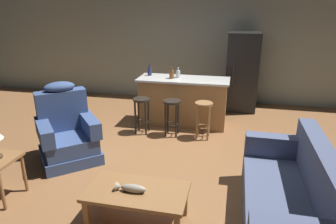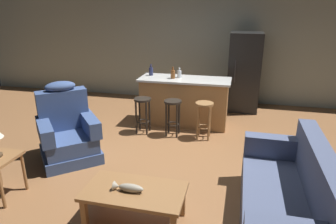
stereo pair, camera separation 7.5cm
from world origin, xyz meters
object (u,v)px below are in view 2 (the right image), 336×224
(couch, at_px, (289,200))
(bottle_wine_dark, at_px, (151,71))
(kitchen_island, at_px, (184,101))
(fish_figurine, at_px, (128,188))
(bottle_short_amber, at_px, (179,74))
(bottle_tall_green, at_px, (173,74))
(recliner_near_lamp, at_px, (68,133))
(bar_stool_middle, at_px, (173,111))
(coffee_table, at_px, (135,194))
(refrigerator, at_px, (244,72))
(bar_stool_right, at_px, (204,114))
(bar_stool_left, at_px, (143,109))

(couch, relative_size, bottle_wine_dark, 8.28)
(kitchen_island, xyz_separation_m, bottle_wine_dark, (-0.73, 0.12, 0.56))
(fish_figurine, bearing_deg, bottle_wine_dark, 102.14)
(bottle_short_amber, bearing_deg, bottle_tall_green, -139.43)
(recliner_near_lamp, xyz_separation_m, bar_stool_middle, (1.42, 1.23, 0.05))
(couch, bearing_deg, kitchen_island, -58.74)
(coffee_table, bearing_deg, bar_stool_middle, 92.86)
(fish_figurine, bearing_deg, couch, 11.71)
(couch, xyz_separation_m, kitchen_island, (-1.65, 2.77, 0.14))
(kitchen_island, distance_m, refrigerator, 1.70)
(bar_stool_right, bearing_deg, bar_stool_left, 180.00)
(fish_figurine, height_order, bar_stool_middle, bar_stool_middle)
(fish_figurine, relative_size, couch, 0.18)
(fish_figurine, relative_size, bottle_wine_dark, 1.48)
(refrigerator, relative_size, bottle_wine_dark, 7.64)
(coffee_table, distance_m, bar_stool_right, 2.50)
(bar_stool_left, bearing_deg, kitchen_island, 42.89)
(fish_figurine, distance_m, refrigerator, 4.50)
(couch, distance_m, bottle_tall_green, 3.39)
(bottle_short_amber, height_order, bottle_wine_dark, bottle_wine_dark)
(recliner_near_lamp, relative_size, bar_stool_right, 1.76)
(recliner_near_lamp, height_order, bar_stool_right, recliner_near_lamp)
(couch, distance_m, refrigerator, 4.04)
(kitchen_island, distance_m, bottle_short_amber, 0.56)
(couch, relative_size, bottle_tall_green, 8.24)
(bar_stool_middle, bearing_deg, bottle_short_amber, 91.68)
(couch, bearing_deg, bar_stool_right, -60.83)
(bar_stool_right, height_order, bottle_tall_green, bottle_tall_green)
(couch, distance_m, bar_stool_middle, 2.77)
(bottle_tall_green, bearing_deg, coffee_table, -85.22)
(fish_figurine, xyz_separation_m, bottle_wine_dark, (-0.70, 3.25, 0.57))
(bar_stool_middle, xyz_separation_m, refrigerator, (1.24, 1.83, 0.41))
(bar_stool_left, xyz_separation_m, refrigerator, (1.82, 1.83, 0.41))
(coffee_table, xyz_separation_m, bar_stool_middle, (-0.12, 2.45, 0.11))
(coffee_table, distance_m, fish_figurine, 0.12)
(coffee_table, height_order, bottle_wine_dark, bottle_wine_dark)
(recliner_near_lamp, bearing_deg, fish_figurine, 8.56)
(bar_stool_middle, height_order, bar_stool_right, same)
(recliner_near_lamp, bearing_deg, couch, 32.83)
(fish_figurine, relative_size, kitchen_island, 0.19)
(bottle_tall_green, relative_size, bottle_short_amber, 1.15)
(bottle_tall_green, height_order, bottle_wine_dark, bottle_tall_green)
(recliner_near_lamp, relative_size, bottle_short_amber, 5.95)
(refrigerator, bearing_deg, recliner_near_lamp, -130.97)
(bar_stool_left, height_order, bottle_wine_dark, bottle_wine_dark)
(bottle_wine_dark, bearing_deg, kitchen_island, -9.71)
(couch, bearing_deg, bottle_tall_green, -54.92)
(couch, bearing_deg, refrigerator, -82.19)
(couch, relative_size, bar_stool_right, 2.80)
(kitchen_island, bearing_deg, bar_stool_middle, -99.00)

